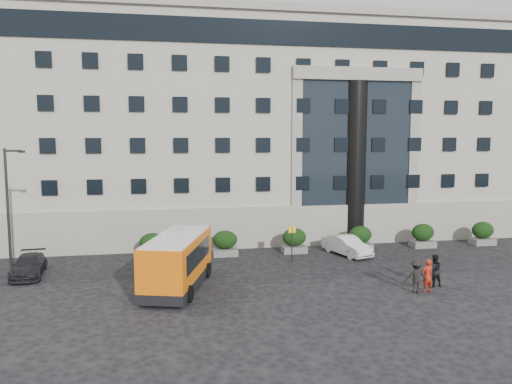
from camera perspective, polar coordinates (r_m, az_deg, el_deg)
ground at (r=29.17m, az=-4.09°, el=-10.94°), size 120.00×120.00×0.00m
civic_building at (r=50.48m, az=-0.09°, el=6.81°), size 44.00×24.00×18.00m
entrance_column at (r=40.87m, az=11.19°, el=3.25°), size 1.80×1.80×13.00m
hedge_a at (r=36.34m, az=-11.77°, el=-6.04°), size 1.80×1.26×1.84m
hedge_b at (r=36.56m, az=-3.56°, el=-5.84°), size 1.80×1.26×1.84m
hedge_c at (r=37.51m, az=4.39°, el=-5.53°), size 1.80×1.26×1.84m
hedge_d at (r=39.13m, az=11.81°, el=-5.14°), size 1.80×1.26×1.84m
hedge_e at (r=41.35m, az=18.52°, el=-4.72°), size 1.80×1.26×1.84m
hedge_f at (r=44.07m, az=24.48°, el=-4.29°), size 1.80×1.26×1.84m
street_lamp at (r=32.26m, az=-26.38°, el=-1.96°), size 1.16×0.18×8.00m
bus_stop_sign at (r=34.47m, az=4.14°, el=-5.24°), size 0.50×0.08×2.52m
minibus at (r=29.09m, az=-8.97°, el=-7.63°), size 4.49×7.70×3.04m
red_truck at (r=48.04m, az=-24.19°, el=-3.02°), size 2.77×4.85×2.47m
parked_car_c at (r=34.49m, az=-24.55°, el=-7.66°), size 2.23×4.60×1.29m
white_taxi at (r=37.29m, az=10.35°, el=-6.03°), size 2.81×4.56×1.42m
pedestrian_a at (r=29.78m, az=19.00°, el=-9.03°), size 0.72×0.50×1.88m
pedestrian_b at (r=31.02m, az=19.68°, el=-8.43°), size 0.92×0.72×1.89m
pedestrian_c at (r=29.46m, az=17.83°, el=-9.15°), size 1.35×0.97×1.88m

